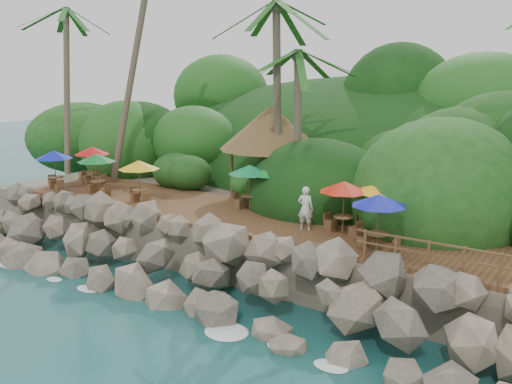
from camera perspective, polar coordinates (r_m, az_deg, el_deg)
The scene contains 11 objects.
ground at distance 21.19m, azimuth -9.41°, elevation -12.00°, with size 140.00×140.00×0.00m, color #19514F.
land_base at distance 33.58m, azimuth 9.69°, elevation -0.81°, with size 32.00×25.20×2.10m, color gray.
jungle_hill at distance 40.58m, azimuth 14.10°, elevation -0.19°, with size 44.80×28.00×15.40m, color #143811.
seawall at distance 22.11m, azimuth -5.92°, elevation -7.59°, with size 29.00×4.00×2.30m, color gray, non-canonical shape.
terrace at distance 24.82m, azimuth 0.00°, elevation -2.70°, with size 26.00×5.00×0.20m, color brown.
jungle_foliage at distance 32.96m, azimuth 8.89°, elevation -2.92°, with size 44.00×16.00×12.00m, color #143811, non-canonical shape.
foam_line at distance 21.37m, azimuth -8.85°, elevation -11.67°, with size 25.20×0.80×0.06m.
palapa at distance 28.08m, azimuth 1.51°, elevation 6.56°, with size 5.16×5.16×4.60m.
dining_clusters at distance 25.63m, azimuth -5.08°, elevation 2.01°, with size 20.05×4.72×2.12m.
railing at distance 18.69m, azimuth 21.92°, elevation -6.62°, with size 8.30×0.10×1.00m.
waiter at distance 22.63m, azimuth 5.03°, elevation -1.66°, with size 0.65×0.43×1.80m, color silver.
Camera 1 is at (13.52, -13.74, 8.80)m, focal length 39.50 mm.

